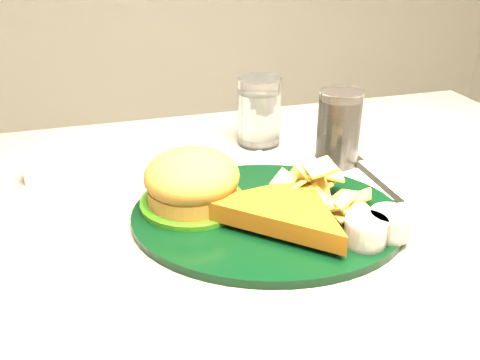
{
  "coord_description": "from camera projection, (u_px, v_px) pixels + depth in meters",
  "views": [
    {
      "loc": [
        -0.19,
        -0.59,
        1.11
      ],
      "look_at": [
        -0.01,
        0.0,
        0.8
      ],
      "focal_mm": 40.0,
      "sensor_mm": 36.0,
      "label": 1
    }
  ],
  "objects": [
    {
      "name": "dinner_plate",
      "position": [
        268.0,
        193.0,
        0.68
      ],
      "size": [
        0.43,
        0.39,
        0.08
      ],
      "primitive_type": null,
      "rotation": [
        0.0,
        0.0,
        -0.31
      ],
      "color": "black",
      "rests_on": "table"
    },
    {
      "name": "water_glass",
      "position": [
        259.0,
        112.0,
        0.9
      ],
      "size": [
        0.09,
        0.09,
        0.12
      ],
      "primitive_type": "cylinder",
      "rotation": [
        0.0,
        0.0,
        -0.37
      ],
      "color": "white",
      "rests_on": "table"
    },
    {
      "name": "cola_glass",
      "position": [
        338.0,
        129.0,
        0.82
      ],
      "size": [
        0.08,
        0.08,
        0.12
      ],
      "primitive_type": "cylinder",
      "rotation": [
        0.0,
        0.0,
        -0.2
      ],
      "color": "black",
      "rests_on": "table"
    },
    {
      "name": "fork_napkin",
      "position": [
        373.0,
        179.0,
        0.79
      ],
      "size": [
        0.14,
        0.18,
        0.01
      ],
      "primitive_type": null,
      "rotation": [
        0.0,
        0.0,
        0.0
      ],
      "color": "white",
      "rests_on": "table"
    },
    {
      "name": "ramekin",
      "position": [
        39.0,
        172.0,
        0.79
      ],
      "size": [
        0.06,
        0.06,
        0.03
      ],
      "primitive_type": "cylinder",
      "rotation": [
        0.0,
        0.0,
        0.44
      ],
      "color": "white",
      "rests_on": "table"
    },
    {
      "name": "wrapped_straw",
      "position": [
        213.0,
        171.0,
        0.82
      ],
      "size": [
        0.22,
        0.16,
        0.01
      ],
      "primitive_type": null,
      "rotation": [
        0.0,
        0.0,
        0.47
      ],
      "color": "white",
      "rests_on": "table"
    }
  ]
}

